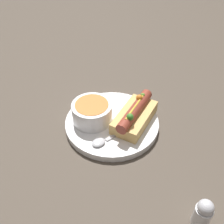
{
  "coord_description": "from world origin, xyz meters",
  "views": [
    {
      "loc": [
        -0.47,
        -0.19,
        0.5
      ],
      "look_at": [
        0.0,
        0.0,
        0.05
      ],
      "focal_mm": 42.0,
      "sensor_mm": 36.0,
      "label": 1
    }
  ],
  "objects_px": {
    "hot_dog": "(135,115)",
    "spoon": "(108,139)",
    "salt_shaker": "(203,213)",
    "soup_bowl": "(92,111)"
  },
  "relations": [
    {
      "from": "soup_bowl",
      "to": "spoon",
      "type": "bearing_deg",
      "value": -128.85
    },
    {
      "from": "salt_shaker",
      "to": "soup_bowl",
      "type": "bearing_deg",
      "value": 60.72
    },
    {
      "from": "spoon",
      "to": "salt_shaker",
      "type": "relative_size",
      "value": 1.9
    },
    {
      "from": "spoon",
      "to": "salt_shaker",
      "type": "bearing_deg",
      "value": 95.44
    },
    {
      "from": "salt_shaker",
      "to": "hot_dog",
      "type": "bearing_deg",
      "value": 44.39
    },
    {
      "from": "hot_dog",
      "to": "soup_bowl",
      "type": "relative_size",
      "value": 1.53
    },
    {
      "from": "salt_shaker",
      "to": "spoon",
      "type": "bearing_deg",
      "value": 63.72
    },
    {
      "from": "hot_dog",
      "to": "spoon",
      "type": "bearing_deg",
      "value": 161.83
    },
    {
      "from": "soup_bowl",
      "to": "salt_shaker",
      "type": "xyz_separation_m",
      "value": [
        -0.17,
        -0.3,
        -0.01
      ]
    },
    {
      "from": "spoon",
      "to": "salt_shaker",
      "type": "height_order",
      "value": "salt_shaker"
    }
  ]
}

